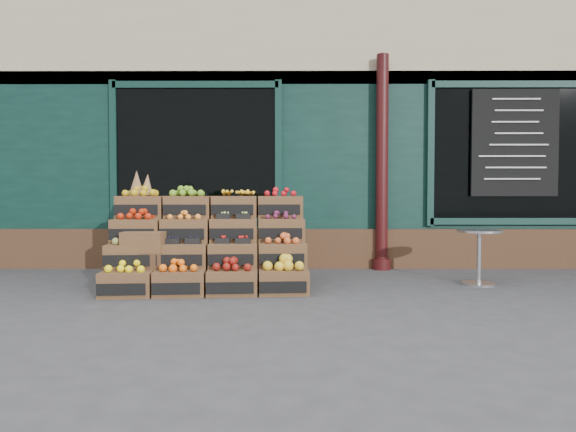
{
  "coord_description": "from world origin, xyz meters",
  "views": [
    {
      "loc": [
        -0.18,
        -5.15,
        1.05
      ],
      "look_at": [
        -0.2,
        0.7,
        0.85
      ],
      "focal_mm": 30.0,
      "sensor_mm": 36.0,
      "label": 1
    }
  ],
  "objects": [
    {
      "name": "crate_display",
      "position": [
        -1.14,
        0.56,
        0.43
      ],
      "size": [
        2.33,
        1.27,
        1.41
      ],
      "rotation": [
        0.0,
        0.0,
        0.08
      ],
      "color": "brown",
      "rests_on": "ground"
    },
    {
      "name": "spare_crates",
      "position": [
        -1.82,
        0.25,
        0.34
      ],
      "size": [
        0.47,
        0.33,
        0.69
      ],
      "rotation": [
        0.0,
        0.0,
        -0.02
      ],
      "color": "brown",
      "rests_on": "ground"
    },
    {
      "name": "shopkeeper",
      "position": [
        -1.12,
        2.65,
        0.89
      ],
      "size": [
        0.77,
        0.65,
        1.78
      ],
      "primitive_type": "imported",
      "rotation": [
        0.0,
        0.0,
        2.73
      ],
      "color": "#19572E",
      "rests_on": "ground"
    },
    {
      "name": "ground",
      "position": [
        0.0,
        0.0,
        0.0
      ],
      "size": [
        60.0,
        60.0,
        0.0
      ],
      "primitive_type": "plane",
      "color": "#39393B",
      "rests_on": "ground"
    },
    {
      "name": "bistro_table",
      "position": [
        2.15,
        0.74,
        0.42
      ],
      "size": [
        0.54,
        0.54,
        0.68
      ],
      "rotation": [
        0.0,
        0.0,
        -0.18
      ],
      "color": "#B5B6BD",
      "rests_on": "ground"
    },
    {
      "name": "shop_facade",
      "position": [
        0.0,
        5.11,
        2.4
      ],
      "size": [
        12.0,
        6.24,
        4.8
      ],
      "color": "black",
      "rests_on": "ground"
    }
  ]
}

